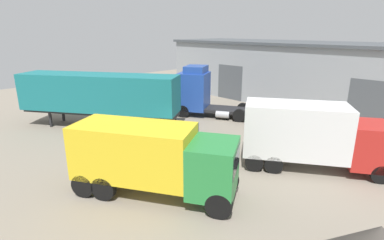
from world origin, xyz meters
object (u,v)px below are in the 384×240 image
Objects in this scene: box_truck_red at (311,134)px; box_truck_green at (153,156)px; tractor_unit_blue at (200,93)px; container_trailer_orange at (99,94)px; oil_drum at (195,129)px.

box_truck_green is at bearing -148.55° from box_truck_red.
tractor_unit_blue is 0.63× the size of container_trailer_orange.
container_trailer_orange reaches higher than box_truck_green.
box_truck_red is at bearing 5.29° from oil_drum.
box_truck_red is 8.39m from box_truck_green.
container_trailer_orange is 7.66m from oil_drum.
tractor_unit_blue reaches higher than oil_drum.
oil_drum is at bearing 91.54° from box_truck_green.
oil_drum is at bearing 101.49° from tractor_unit_blue.
container_trailer_orange is 1.52× the size of box_truck_green.
box_truck_red reaches higher than oil_drum.
oil_drum is (3.48, -3.98, -1.56)m from tractor_unit_blue.
box_truck_red is 0.98× the size of box_truck_green.
tractor_unit_blue is at bearing -144.16° from container_trailer_orange.
box_truck_green is at bearing 96.22° from tractor_unit_blue.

